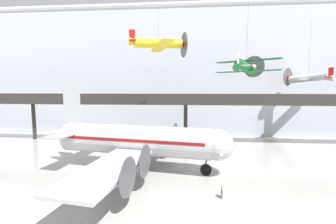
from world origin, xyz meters
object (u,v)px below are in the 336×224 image
Objects in this scene: suspended_plane_green_biplane at (246,67)px; suspended_plane_silver_racer at (308,78)px; info_sign_pedestal at (222,193)px; suspended_plane_yellow_lowwing at (158,43)px; airliner_silver_main at (134,140)px.

suspended_plane_green_biplane is 0.90× the size of suspended_plane_silver_racer.
suspended_plane_yellow_lowwing is at bearing 135.73° from info_sign_pedestal.
suspended_plane_green_biplane is at bearing 29.48° from airliner_silver_main.
info_sign_pedestal is at bearing 100.30° from suspended_plane_silver_racer.
suspended_plane_yellow_lowwing reaches higher than info_sign_pedestal.
suspended_plane_green_biplane is 8.21× the size of info_sign_pedestal.
info_sign_pedestal is at bearing -169.08° from suspended_plane_green_biplane.
suspended_plane_silver_racer is at bearing 62.34° from info_sign_pedestal.
suspended_plane_green_biplane is 16.84m from suspended_plane_silver_racer.
info_sign_pedestal is (9.88, -6.90, -3.21)m from airliner_silver_main.
airliner_silver_main is 2.78× the size of suspended_plane_green_biplane.
suspended_plane_yellow_lowwing is 20.34m from info_sign_pedestal.
suspended_plane_silver_racer is 9.12× the size of info_sign_pedestal.
airliner_silver_main is 12.47m from info_sign_pedestal.
suspended_plane_yellow_lowwing is 28.55m from suspended_plane_silver_racer.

